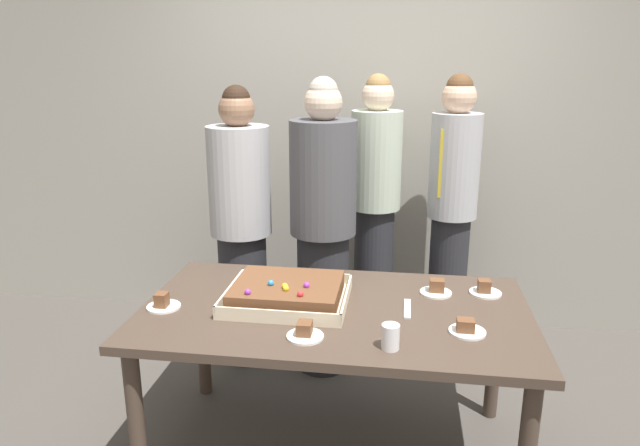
{
  "coord_description": "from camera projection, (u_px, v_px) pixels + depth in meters",
  "views": [
    {
      "loc": [
        0.28,
        -2.35,
        1.82
      ],
      "look_at": [
        -0.09,
        0.15,
        1.1
      ],
      "focal_mm": 32.32,
      "sensor_mm": 36.0,
      "label": 1
    }
  ],
  "objects": [
    {
      "name": "plated_slice_near_left",
      "position": [
        163.0,
        303.0,
        2.57
      ],
      "size": [
        0.15,
        0.15,
        0.07
      ],
      "color": "white",
      "rests_on": "party_table"
    },
    {
      "name": "person_striped_tie_right",
      "position": [
        323.0,
        227.0,
        3.31
      ],
      "size": [
        0.38,
        0.38,
        1.73
      ],
      "rotation": [
        0.0,
        0.0,
        -1.65
      ],
      "color": "#28282D",
      "rests_on": "ground_plane"
    },
    {
      "name": "plated_slice_far_left",
      "position": [
        305.0,
        332.0,
        2.3
      ],
      "size": [
        0.15,
        0.15,
        0.06
      ],
      "color": "white",
      "rests_on": "party_table"
    },
    {
      "name": "interior_back_panel",
      "position": [
        364.0,
        108.0,
        3.89
      ],
      "size": [
        8.0,
        0.12,
        3.0
      ],
      "primitive_type": "cube",
      "color": "#9E998E",
      "rests_on": "ground_plane"
    },
    {
      "name": "sheet_cake",
      "position": [
        287.0,
        293.0,
        2.63
      ],
      "size": [
        0.55,
        0.47,
        0.12
      ],
      "color": "beige",
      "rests_on": "party_table"
    },
    {
      "name": "party_table",
      "position": [
        335.0,
        325.0,
        2.6
      ],
      "size": [
        1.73,
        0.98,
        0.75
      ],
      "color": "#47382D",
      "rests_on": "ground_plane"
    },
    {
      "name": "person_green_shirt_behind",
      "position": [
        375.0,
        208.0,
        3.66
      ],
      "size": [
        0.32,
        0.32,
        1.74
      ],
      "rotation": [
        0.0,
        0.0,
        -1.85
      ],
      "color": "#28282D",
      "rests_on": "ground_plane"
    },
    {
      "name": "drink_cup_nearest",
      "position": [
        390.0,
        337.0,
        2.2
      ],
      "size": [
        0.07,
        0.07,
        0.1
      ],
      "primitive_type": "cylinder",
      "color": "white",
      "rests_on": "party_table"
    },
    {
      "name": "person_serving_front",
      "position": [
        241.0,
        225.0,
        3.43
      ],
      "size": [
        0.36,
        0.36,
        1.68
      ],
      "rotation": [
        0.0,
        0.0,
        -1.07
      ],
      "color": "#28282D",
      "rests_on": "ground_plane"
    },
    {
      "name": "plated_slice_center_front",
      "position": [
        466.0,
        329.0,
        2.34
      ],
      "size": [
        0.15,
        0.15,
        0.06
      ],
      "color": "white",
      "rests_on": "party_table"
    },
    {
      "name": "person_far_right_suit",
      "position": [
        452.0,
        208.0,
        3.59
      ],
      "size": [
        0.3,
        0.3,
        1.74
      ],
      "rotation": [
        0.0,
        0.0,
        -2.18
      ],
      "color": "#28282D",
      "rests_on": "ground_plane"
    },
    {
      "name": "plated_slice_near_right",
      "position": [
        436.0,
        289.0,
        2.73
      ],
      "size": [
        0.15,
        0.15,
        0.07
      ],
      "color": "white",
      "rests_on": "party_table"
    },
    {
      "name": "plated_slice_far_right",
      "position": [
        485.0,
        290.0,
        2.72
      ],
      "size": [
        0.15,
        0.15,
        0.07
      ],
      "color": "white",
      "rests_on": "party_table"
    },
    {
      "name": "cake_server_utensil",
      "position": [
        407.0,
        309.0,
        2.56
      ],
      "size": [
        0.03,
        0.2,
        0.01
      ],
      "primitive_type": "cube",
      "color": "silver",
      "rests_on": "party_table"
    }
  ]
}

